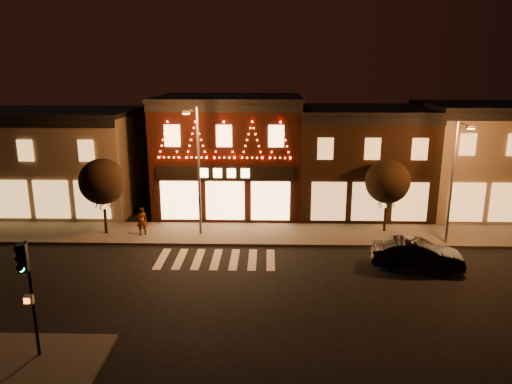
{
  "coord_description": "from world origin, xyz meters",
  "views": [
    {
      "loc": [
        2.82,
        -20.55,
        10.22
      ],
      "look_at": [
        2.2,
        4.0,
        3.85
      ],
      "focal_mm": 33.65,
      "sensor_mm": 36.0,
      "label": 1
    }
  ],
  "objects_px": {
    "traffic_signal_near": "(27,278)",
    "pedestrian": "(142,221)",
    "dark_sedan": "(417,254)",
    "streetlamp_mid": "(197,162)"
  },
  "relations": [
    {
      "from": "streetlamp_mid",
      "to": "dark_sedan",
      "type": "height_order",
      "value": "streetlamp_mid"
    },
    {
      "from": "streetlamp_mid",
      "to": "dark_sedan",
      "type": "bearing_deg",
      "value": -34.64
    },
    {
      "from": "traffic_signal_near",
      "to": "pedestrian",
      "type": "bearing_deg",
      "value": 78.45
    },
    {
      "from": "streetlamp_mid",
      "to": "dark_sedan",
      "type": "xyz_separation_m",
      "value": [
        12.06,
        -4.45,
        -3.99
      ]
    },
    {
      "from": "traffic_signal_near",
      "to": "dark_sedan",
      "type": "relative_size",
      "value": 0.94
    },
    {
      "from": "pedestrian",
      "to": "traffic_signal_near",
      "type": "bearing_deg",
      "value": 66.1
    },
    {
      "from": "traffic_signal_near",
      "to": "streetlamp_mid",
      "type": "xyz_separation_m",
      "value": [
        4.03,
        13.09,
        1.53
      ]
    },
    {
      "from": "pedestrian",
      "to": "dark_sedan",
      "type": "bearing_deg",
      "value": 142.67
    },
    {
      "from": "traffic_signal_near",
      "to": "dark_sedan",
      "type": "distance_m",
      "value": 18.43
    },
    {
      "from": "streetlamp_mid",
      "to": "dark_sedan",
      "type": "distance_m",
      "value": 13.46
    }
  ]
}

